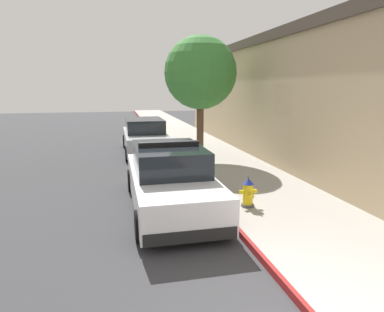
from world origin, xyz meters
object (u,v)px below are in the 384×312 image
object	(u,v)px
police_cruiser	(170,179)
street_tree	(200,73)
parked_car_silver_ahead	(145,137)
fire_hydrant	(248,193)

from	to	relation	value
police_cruiser	street_tree	bearing A→B (deg)	67.94
police_cruiser	street_tree	size ratio (longest dim) A/B	1.00
police_cruiser	parked_car_silver_ahead	xyz separation A→B (m)	(0.06, 7.50, -0.00)
street_tree	parked_car_silver_ahead	bearing A→B (deg)	130.14
fire_hydrant	street_tree	xyz separation A→B (m)	(0.26, 5.80, 3.03)
police_cruiser	parked_car_silver_ahead	distance (m)	7.50
parked_car_silver_ahead	fire_hydrant	size ratio (longest dim) A/B	6.37
parked_car_silver_ahead	street_tree	xyz separation A→B (m)	(2.01, -2.39, 2.78)
police_cruiser	fire_hydrant	xyz separation A→B (m)	(1.81, -0.69, -0.26)
police_cruiser	street_tree	distance (m)	6.17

